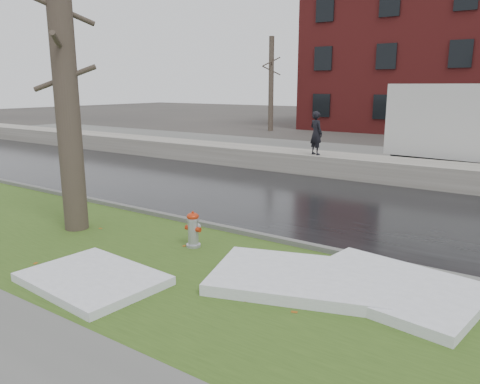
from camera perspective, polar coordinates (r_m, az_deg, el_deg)
The scene contains 14 objects.
ground at distance 9.37m, azimuth -3.10°, elevation -6.94°, with size 120.00×120.00×0.00m, color #47423D.
verge at distance 8.48m, azimuth -8.35°, elevation -9.10°, with size 60.00×4.50×0.04m, color #344E1A.
road at distance 13.06m, azimuth 9.10°, elevation -1.30°, with size 60.00×7.00×0.03m, color black.
parking_lot at distance 20.91m, azimuth 19.34°, elevation 3.44°, with size 60.00×9.00×0.03m, color slate.
curb at distance 10.11m, azimuth 0.38°, elevation -5.00°, with size 60.00×0.15×0.14m, color slate.
snowbank at distance 16.80m, azimuth 15.41°, elevation 2.81°, with size 60.00×1.60×0.75m, color #ACA79D.
bg_tree_left at distance 33.79m, azimuth 3.81°, elevation 13.09°, with size 1.40×1.62×6.50m.
bg_tree_center at distance 34.87m, azimuth 16.03°, elevation 12.63°, with size 1.40×1.62×6.50m.
fire_hydrant at distance 9.29m, azimuth -5.72°, elevation -4.37°, with size 0.35×0.30×0.73m.
tree at distance 10.70m, azimuth -20.53°, elevation 12.51°, with size 1.15×1.34×6.38m.
worker at distance 16.95m, azimuth 9.26°, elevation 7.10°, with size 0.56×0.37×1.54m, color black.
snow_patch_near at distance 7.74m, azimuth 17.79°, elevation -11.01°, with size 2.60×2.00×0.16m, color white.
snow_patch_far at distance 8.07m, azimuth -17.52°, elevation -10.06°, with size 2.20×1.60×0.14m, color white.
snow_patch_side at distance 7.75m, azimuth 7.38°, elevation -10.35°, with size 2.80×1.80×0.18m, color white.
Camera 1 is at (5.44, -6.95, 3.17)m, focal length 35.00 mm.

